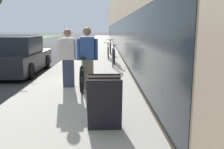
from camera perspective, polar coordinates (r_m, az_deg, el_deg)
name	(u,v)px	position (r m, az deg, el deg)	size (l,w,h in m)	color
sidewalk_slab	(99,45)	(26.25, -3.10, 6.70)	(3.23, 70.00, 0.14)	#BCB5A5
storefront_facade	(149,17)	(34.73, 8.53, 12.88)	(10.01, 70.00, 6.65)	tan
tandem_bicycle	(84,73)	(7.27, -6.32, 0.36)	(0.52, 2.43, 0.91)	black
person_rider	(88,58)	(6.90, -5.61, 3.70)	(0.57, 0.22, 1.69)	#756B5B
person_bystander	(68,58)	(7.20, -10.01, 3.69)	(0.56, 0.22, 1.64)	#33384C
bike_rack_hoop	(113,55)	(10.88, 0.18, 4.46)	(0.05, 0.60, 0.84)	#4C4C51
cruiser_bike_nearest	(114,55)	(12.10, 0.42, 4.44)	(0.52, 1.68, 0.91)	black
cruiser_bike_middle	(108,52)	(14.21, -0.90, 5.27)	(0.52, 1.77, 0.85)	black
cruiser_bike_farthest	(110,48)	(16.61, -0.40, 6.14)	(0.52, 1.81, 0.94)	black
sandwich_board_sign	(105,102)	(4.17, -1.70, -6.34)	(0.56, 0.56, 0.90)	black
parked_sedan_curbside	(19,57)	(10.77, -20.51, 3.80)	(1.82, 4.25, 1.55)	black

